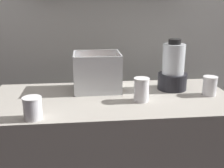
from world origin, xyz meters
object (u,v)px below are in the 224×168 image
juice_cup_orange_middle (210,87)px  blender_pitcher (173,69)px  carrot_display_bin (97,78)px  juice_cup_beet_far_left (33,109)px  juice_cup_carrot_left (141,91)px

juice_cup_orange_middle → blender_pitcher: bearing=143.2°
blender_pitcher → carrot_display_bin: bearing=175.6°
carrot_display_bin → juice_cup_beet_far_left: 0.52m
blender_pitcher → juice_cup_carrot_left: 0.31m
carrot_display_bin → blender_pitcher: bearing=-4.4°
carrot_display_bin → juice_cup_orange_middle: size_ratio=2.50×
carrot_display_bin → juice_cup_carrot_left: size_ratio=2.14×
carrot_display_bin → juice_cup_beet_far_left: size_ratio=2.63×
juice_cup_beet_far_left → juice_cup_orange_middle: (0.97, 0.24, 0.00)m
juice_cup_orange_middle → juice_cup_carrot_left: bearing=-172.4°
carrot_display_bin → juice_cup_beet_far_left: bearing=-128.4°
carrot_display_bin → blender_pitcher: 0.47m
juice_cup_orange_middle → juice_cup_beet_far_left: bearing=-166.4°
carrot_display_bin → juice_cup_beet_far_left: carrot_display_bin is taller
carrot_display_bin → juice_cup_orange_middle: carrot_display_bin is taller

